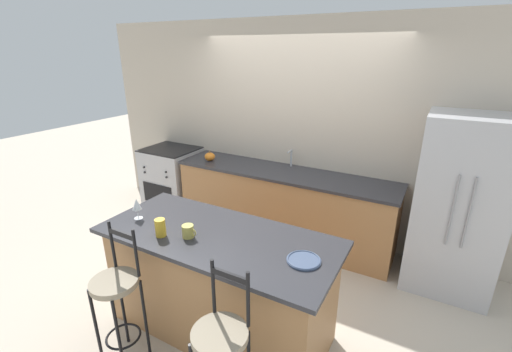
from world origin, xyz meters
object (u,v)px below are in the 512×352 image
Objects in this scene: wine_glass at (137,205)px; pumpkin_decoration at (210,157)px; refrigerator at (458,206)px; tumbler_cup at (160,228)px; dinner_plate at (304,260)px; bar_stool_near at (118,296)px; oven_range at (173,179)px; coffee_mug at (188,231)px; bar_stool_far at (221,350)px.

pumpkin_decoration is at bearing 105.91° from wine_glass.
tumbler_cup is (-2.07, -1.89, 0.12)m from refrigerator.
tumbler_cup reaches higher than dinner_plate.
refrigerator is 9.67× the size of wine_glass.
tumbler_cup reaches higher than pumpkin_decoration.
wine_glass is (-0.29, 0.53, 0.47)m from bar_stool_near.
bar_stool_near is at bearing -56.20° from oven_range.
coffee_mug is (0.30, 0.49, 0.39)m from bar_stool_near.
wine_glass reaches higher than oven_range.
bar_stool_near is 1.41m from dinner_plate.
oven_range is 3.98× the size of dinner_plate.
refrigerator is at bearing 43.96° from coffee_mug.
oven_range is at bearing 148.58° from dinner_plate.
coffee_mug is at bearing 58.44° from bar_stool_near.
refrigerator reaches higher than bar_stool_far.
dinner_plate is at bearing -31.42° from oven_range.
pumpkin_decoration is at bearing 140.93° from dinner_plate.
refrigerator reaches higher than coffee_mug.
bar_stool_near is 1.00× the size of bar_stool_far.
tumbler_cup reaches higher than coffee_mug.
dinner_plate is 1.51m from wine_glass.
bar_stool_near reaches higher than wine_glass.
pumpkin_decoration is (-0.78, 2.24, 0.36)m from bar_stool_near.
dinner_plate is 1.14m from tumbler_cup.
dinner_plate is (-0.95, -1.67, 0.06)m from refrigerator.
pumpkin_decoration is (-1.73, 2.27, 0.36)m from bar_stool_far.
pumpkin_decoration is (-1.08, 1.75, -0.02)m from coffee_mug.
tumbler_cup is at bearing -168.80° from dinner_plate.
wine_glass is at bearing 176.60° from coffee_mug.
bar_stool_far is 2.88m from pumpkin_decoration.
oven_range is 2.26m from wine_glass.
bar_stool_far reaches higher than pumpkin_decoration.
coffee_mug is at bearing -58.39° from pumpkin_decoration.
bar_stool_near is 9.06× the size of coffee_mug.
tumbler_cup reaches higher than oven_range.
dinner_plate is at bearing 3.69° from wine_glass.
refrigerator is at bearing 46.57° from bar_stool_near.
coffee_mug is at bearing 141.53° from bar_stool_far.
bar_stool_far is (2.50, -2.34, 0.13)m from oven_range.
refrigerator is 3.74m from oven_range.
bar_stool_near is 8.19× the size of pumpkin_decoration.
tumbler_cup is 2.04m from pumpkin_decoration.
bar_stool_near reaches higher than oven_range.
refrigerator is 1.56× the size of bar_stool_near.
oven_range is 2.64m from coffee_mug.
dinner_plate is at bearing 68.00° from bar_stool_far.
bar_stool_near is at bearing 178.27° from bar_stool_far.
wine_glass is at bearing -176.31° from dinner_plate.
bar_stool_near is at bearing -61.34° from wine_glass.
refrigerator is 1.56× the size of bar_stool_far.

